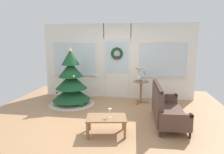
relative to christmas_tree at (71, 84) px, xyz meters
The scene contains 10 objects.
ground_plane 1.84m from the christmas_tree, 39.95° to the right, with size 6.76×6.76×0.00m, color #AD7F56.
back_wall_with_door 1.77m from the christmas_tree, 36.13° to the left, with size 5.20×0.19×2.55m.
christmas_tree is the anchor object (origin of this frame).
settee_sofa 2.99m from the christmas_tree, 22.26° to the right, with size 0.77×1.66×0.96m.
side_table 2.21m from the christmas_tree, 10.56° to the left, with size 0.50×0.48×0.71m.
table_lamp 2.18m from the christmas_tree, 11.90° to the left, with size 0.28×0.28×0.44m.
flower_vase 2.30m from the christmas_tree, ahead, with size 0.11×0.10×0.35m.
coffee_table 2.44m from the christmas_tree, 52.77° to the right, with size 0.91×0.65×0.38m.
wine_glass 2.46m from the christmas_tree, 51.35° to the right, with size 0.08×0.08×0.20m.
gift_box 0.72m from the christmas_tree, 34.05° to the right, with size 0.17×0.15×0.17m, color #266633.
Camera 1 is at (0.86, -4.80, 1.98)m, focal length 32.29 mm.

